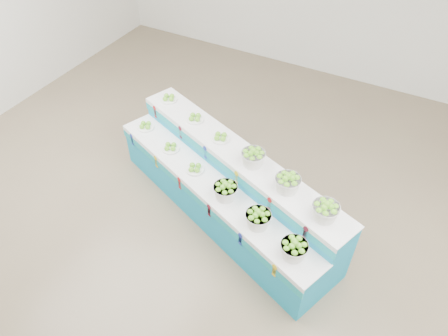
# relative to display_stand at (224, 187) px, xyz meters

# --- Properties ---
(ground) EXTENTS (10.00, 10.00, 0.00)m
(ground) POSITION_rel_display_stand_xyz_m (0.19, -0.54, -0.51)
(ground) COLOR #72604C
(ground) RESTS_ON ground
(display_stand) EXTENTS (3.83, 2.25, 1.02)m
(display_stand) POSITION_rel_display_stand_xyz_m (0.00, 0.00, 0.00)
(display_stand) COLOR #1794C4
(display_stand) RESTS_ON ground
(plate_lower_left) EXTENTS (0.33, 0.33, 0.10)m
(plate_lower_left) POSITION_rel_display_stand_xyz_m (-1.55, 0.36, 0.26)
(plate_lower_left) COLOR white
(plate_lower_left) RESTS_ON display_stand
(plate_lower_mid) EXTENTS (0.33, 0.33, 0.10)m
(plate_lower_mid) POSITION_rel_display_stand_xyz_m (-0.94, 0.12, 0.26)
(plate_lower_mid) COLOR white
(plate_lower_mid) RESTS_ON display_stand
(plate_lower_right) EXTENTS (0.33, 0.33, 0.10)m
(plate_lower_right) POSITION_rel_display_stand_xyz_m (-0.40, -0.09, 0.26)
(plate_lower_right) COLOR white
(plate_lower_right) RESTS_ON display_stand
(basket_lower_left) EXTENTS (0.41, 0.41, 0.23)m
(basket_lower_left) POSITION_rel_display_stand_xyz_m (0.20, -0.32, 0.33)
(basket_lower_left) COLOR silver
(basket_lower_left) RESTS_ON display_stand
(basket_lower_mid) EXTENTS (0.41, 0.41, 0.23)m
(basket_lower_mid) POSITION_rel_display_stand_xyz_m (0.75, -0.54, 0.33)
(basket_lower_mid) COLOR silver
(basket_lower_mid) RESTS_ON display_stand
(basket_lower_right) EXTENTS (0.41, 0.41, 0.23)m
(basket_lower_right) POSITION_rel_display_stand_xyz_m (1.29, -0.75, 0.33)
(basket_lower_right) COLOR silver
(basket_lower_right) RESTS_ON display_stand
(plate_upper_left) EXTENTS (0.33, 0.33, 0.10)m
(plate_upper_left) POSITION_rel_display_stand_xyz_m (-1.38, 0.79, 0.56)
(plate_upper_left) COLOR white
(plate_upper_left) RESTS_ON display_stand
(plate_upper_mid) EXTENTS (0.33, 0.33, 0.10)m
(plate_upper_mid) POSITION_rel_display_stand_xyz_m (-0.77, 0.55, 0.56)
(plate_upper_mid) COLOR white
(plate_upper_mid) RESTS_ON display_stand
(plate_upper_right) EXTENTS (0.33, 0.33, 0.10)m
(plate_upper_right) POSITION_rel_display_stand_xyz_m (-0.24, 0.34, 0.56)
(plate_upper_right) COLOR white
(plate_upper_right) RESTS_ON display_stand
(basket_upper_left) EXTENTS (0.41, 0.41, 0.23)m
(basket_upper_left) POSITION_rel_display_stand_xyz_m (0.36, 0.11, 0.63)
(basket_upper_left) COLOR silver
(basket_upper_left) RESTS_ON display_stand
(basket_upper_mid) EXTENTS (0.41, 0.41, 0.23)m
(basket_upper_mid) POSITION_rel_display_stand_xyz_m (0.92, -0.11, 0.63)
(basket_upper_mid) COLOR silver
(basket_upper_mid) RESTS_ON display_stand
(basket_upper_right) EXTENTS (0.41, 0.41, 0.23)m
(basket_upper_right) POSITION_rel_display_stand_xyz_m (1.45, -0.32, 0.63)
(basket_upper_right) COLOR silver
(basket_upper_right) RESTS_ON display_stand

